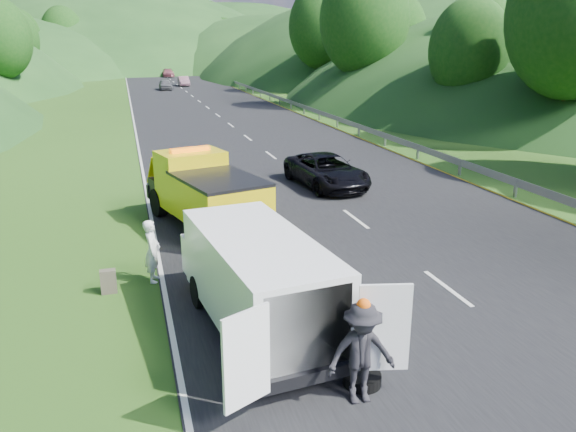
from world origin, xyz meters
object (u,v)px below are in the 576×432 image
object	(u,v)px
tow_truck	(204,191)
worker	(359,401)
suitcase	(108,282)
spare_tire	(362,385)
woman	(155,281)
white_van	(256,277)
child	(225,276)
passing_suv	(326,187)

from	to	relation	value
tow_truck	worker	bearing A→B (deg)	-98.82
worker	suitcase	size ratio (longest dim) A/B	3.01
tow_truck	spare_tire	bearing A→B (deg)	-97.21
spare_tire	tow_truck	bearing A→B (deg)	98.19
woman	worker	size ratio (longest dim) A/B	0.89
tow_truck	suitcase	bearing A→B (deg)	-138.88
white_van	child	xyz separation A→B (m)	(-0.17, 3.09, -1.23)
tow_truck	child	distance (m)	4.51
worker	suitcase	xyz separation A→B (m)	(-4.25, 5.79, 0.31)
child	woman	bearing A→B (deg)	-158.51
suitcase	spare_tire	distance (m)	6.99
tow_truck	suitcase	size ratio (longest dim) A/B	10.13
child	suitcase	bearing A→B (deg)	-148.79
suitcase	passing_suv	size ratio (longest dim) A/B	0.13
woman	child	size ratio (longest dim) A/B	1.81
spare_tire	worker	bearing A→B (deg)	-118.00
white_van	worker	xyz separation A→B (m)	(1.14, -2.98, -1.23)
woman	tow_truck	bearing A→B (deg)	-13.86
suitcase	child	bearing A→B (deg)	5.34
passing_suv	suitcase	bearing A→B (deg)	-142.06
tow_truck	passing_suv	distance (m)	7.08
suitcase	passing_suv	world-z (taller)	passing_suv
tow_truck	child	xyz separation A→B (m)	(-0.11, -4.34, -1.23)
white_van	spare_tire	world-z (taller)	white_van
tow_truck	spare_tire	world-z (taller)	tow_truck
tow_truck	worker	distance (m)	10.55
tow_truck	child	bearing A→B (deg)	-106.83
woman	passing_suv	bearing A→B (deg)	-32.47
white_van	suitcase	size ratio (longest dim) A/B	10.41
white_van	woman	size ratio (longest dim) A/B	3.87
tow_truck	suitcase	distance (m)	5.61
child	worker	xyz separation A→B (m)	(1.31, -6.07, 0.00)
child	worker	size ratio (longest dim) A/B	0.49
tow_truck	suitcase	world-z (taller)	tow_truck
suitcase	spare_tire	size ratio (longest dim) A/B	0.88
tow_truck	woman	world-z (taller)	tow_truck
tow_truck	white_van	distance (m)	7.43
worker	spare_tire	bearing A→B (deg)	64.95
suitcase	woman	bearing A→B (deg)	20.33
tow_truck	suitcase	xyz separation A→B (m)	(-3.05, -4.62, -0.93)
tow_truck	spare_tire	distance (m)	10.15
white_van	suitcase	world-z (taller)	white_van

